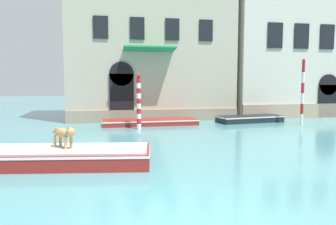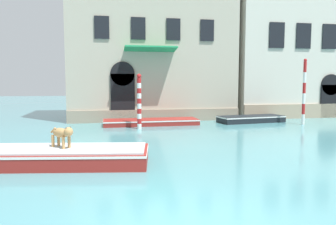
% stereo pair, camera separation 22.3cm
% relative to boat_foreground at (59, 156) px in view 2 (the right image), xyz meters
% --- Properties ---
extents(ground_plane, '(120.00, 120.00, 0.00)m').
position_rel_boat_foreground_xyz_m(ground_plane, '(3.17, -5.33, -0.32)').
color(ground_plane, teal).
extents(palazzo_left, '(12.39, 7.40, 13.97)m').
position_rel_boat_foreground_xyz_m(palazzo_left, '(5.08, 14.44, 6.65)').
color(palazzo_left, '#B2A893').
rests_on(palazzo_left, ground_plane).
extents(palazzo_right, '(13.79, 6.13, 15.76)m').
position_rel_boat_foreground_xyz_m(palazzo_right, '(18.66, 14.44, 7.55)').
color(palazzo_right, beige).
rests_on(palazzo_right, ground_plane).
extents(boat_foreground, '(6.36, 2.96, 0.60)m').
position_rel_boat_foreground_xyz_m(boat_foreground, '(0.00, 0.00, 0.00)').
color(boat_foreground, maroon).
rests_on(boat_foreground, ground_plane).
extents(dog_on_deck, '(0.87, 0.91, 0.77)m').
position_rel_boat_foreground_xyz_m(dog_on_deck, '(0.11, 0.03, 0.78)').
color(dog_on_deck, tan).
rests_on(dog_on_deck, boat_foreground).
extents(boat_moored_near_palazzo, '(6.28, 1.96, 0.38)m').
position_rel_boat_foreground_xyz_m(boat_moored_near_palazzo, '(4.48, 9.79, -0.12)').
color(boat_moored_near_palazzo, maroon).
rests_on(boat_moored_near_palazzo, ground_plane).
extents(boat_moored_far, '(4.86, 2.29, 0.45)m').
position_rel_boat_foreground_xyz_m(boat_moored_far, '(11.62, 9.88, -0.08)').
color(boat_moored_far, black).
rests_on(boat_moored_far, ground_plane).
extents(mooring_pole_0, '(0.21, 0.21, 4.37)m').
position_rel_boat_foreground_xyz_m(mooring_pole_0, '(14.49, 8.06, 1.88)').
color(mooring_pole_0, white).
rests_on(mooring_pole_0, ground_plane).
extents(mooring_pole_1, '(0.27, 0.27, 3.34)m').
position_rel_boat_foreground_xyz_m(mooring_pole_1, '(3.55, 8.11, 1.37)').
color(mooring_pole_1, white).
rests_on(mooring_pole_1, ground_plane).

